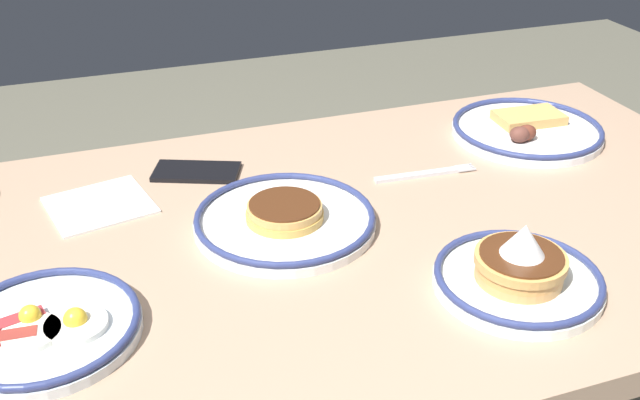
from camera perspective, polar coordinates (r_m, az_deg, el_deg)
name	(u,v)px	position (r m, az deg, el deg)	size (l,w,h in m)	color
dining_table	(346,282)	(1.17, 2.04, -6.32)	(1.43, 0.81, 0.75)	tan
plate_near_main	(527,129)	(1.45, 15.63, 5.29)	(0.28, 0.28, 0.04)	white
plate_center_pancakes	(519,273)	(1.01, 15.05, -5.44)	(0.22, 0.22, 0.10)	white
plate_far_companion	(285,219)	(1.11, -2.73, -1.43)	(0.27, 0.27, 0.04)	white
plate_far_side	(45,328)	(0.96, -20.44, -9.21)	(0.23, 0.23, 0.04)	white
cell_phone	(197,172)	(1.28, -9.49, 2.17)	(0.14, 0.07, 0.01)	black
paper_napkin	(100,205)	(1.22, -16.60, -0.37)	(0.15, 0.14, 0.00)	white
fork_near	(426,174)	(1.27, 8.14, 2.02)	(0.18, 0.03, 0.01)	silver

